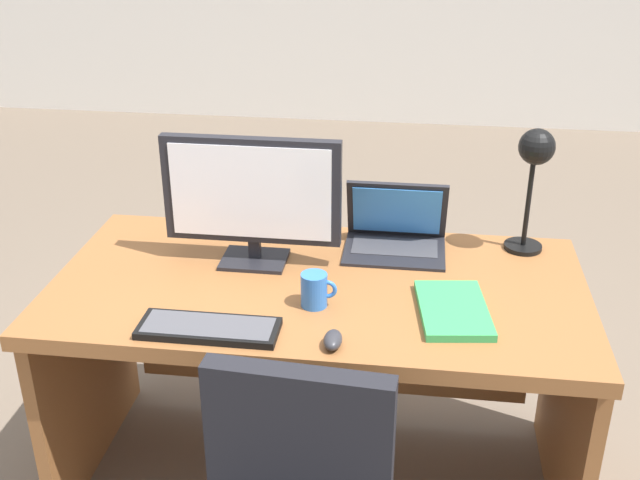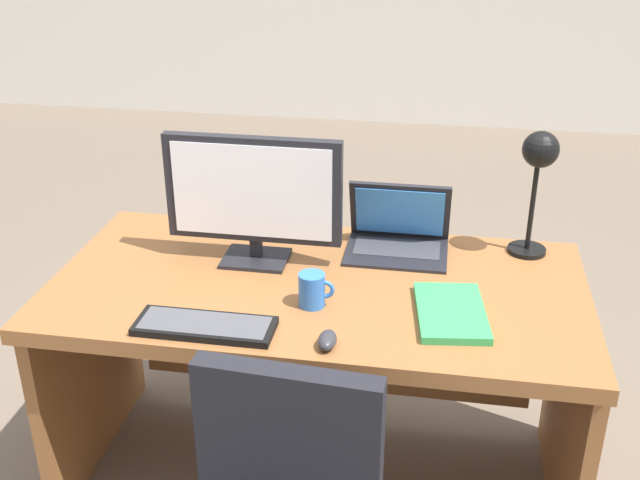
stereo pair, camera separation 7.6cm
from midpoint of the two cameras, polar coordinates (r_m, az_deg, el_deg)
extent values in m
plane|color=#6B5B4C|center=(3.94, 4.15, -2.12)|extent=(12.00, 12.00, 0.00)
cube|color=brown|center=(2.30, 0.78, -3.67)|extent=(1.57, 0.80, 0.05)
cube|color=brown|center=(2.70, -15.78, -8.94)|extent=(0.04, 0.71, 0.68)
cube|color=brown|center=(2.52, 18.67, -12.19)|extent=(0.04, 0.71, 0.68)
cube|color=brown|center=(2.72, 1.75, -6.68)|extent=(1.39, 0.02, 0.48)
cube|color=black|center=(2.42, -3.85, -1.37)|extent=(0.20, 0.16, 0.01)
cube|color=black|center=(2.41, -3.82, -0.48)|extent=(0.04, 0.02, 0.06)
cube|color=black|center=(2.32, -4.02, 3.74)|extent=(0.54, 0.04, 0.33)
cube|color=white|center=(2.30, -4.13, 3.55)|extent=(0.48, 0.00, 0.29)
cube|color=black|center=(2.47, 6.54, -0.89)|extent=(0.32, 0.24, 0.01)
cube|color=#38383D|center=(2.48, 6.58, -0.58)|extent=(0.27, 0.13, 0.00)
cube|color=black|center=(2.49, 6.78, 2.16)|extent=(0.32, 0.10, 0.22)
cube|color=#3F8CEA|center=(2.48, 6.77, 2.04)|extent=(0.28, 0.08, 0.18)
cube|color=black|center=(2.07, -7.43, -6.34)|extent=(0.37, 0.13, 0.02)
cube|color=#47474C|center=(2.07, -7.45, -6.08)|extent=(0.34, 0.11, 0.00)
ellipsoid|color=#2D2D33|center=(1.98, 1.65, -7.41)|extent=(0.05, 0.09, 0.04)
cylinder|color=black|center=(2.56, 15.82, -0.71)|extent=(0.12, 0.12, 0.01)
cylinder|color=black|center=(2.49, 16.24, 2.52)|extent=(0.02, 0.02, 0.30)
sphere|color=black|center=(2.40, 16.85, 6.41)|extent=(0.11, 0.11, 0.11)
cube|color=green|center=(2.15, 10.64, -5.27)|extent=(0.22, 0.32, 0.02)
cylinder|color=blue|center=(2.15, 0.41, -3.70)|extent=(0.07, 0.07, 0.10)
torus|color=blue|center=(2.14, 1.39, -3.67)|extent=(0.06, 0.01, 0.06)
cube|color=black|center=(1.83, -1.13, -14.64)|extent=(0.44, 0.09, 0.39)
camera|label=1|loc=(0.04, -89.04, 0.46)|focal=43.40mm
camera|label=2|loc=(0.04, 90.96, -0.46)|focal=43.40mm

